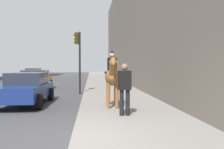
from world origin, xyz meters
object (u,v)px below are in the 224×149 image
Objects in this scene: mounted_horse_near at (112,76)px; traffic_light_near_curb at (78,52)px; car_far_lane at (26,88)px; car_mid_lane at (35,80)px; car_near_lane at (34,73)px; pedestrian_greeting at (125,86)px.

traffic_light_near_curb is at bearing -160.64° from mounted_horse_near.
mounted_horse_near is 0.54× the size of car_far_lane.
car_far_lane is 4.70m from traffic_light_near_curb.
mounted_horse_near is 9.65m from car_mid_lane.
car_near_lane is at bearing -168.46° from car_mid_lane.
pedestrian_greeting is 7.42m from traffic_light_near_curb.
pedestrian_greeting is 5.17m from car_far_lane.
traffic_light_near_curb reaches higher than pedestrian_greeting.
pedestrian_greeting is at bearing -162.20° from car_near_lane.
pedestrian_greeting is at bearing 11.60° from mounted_horse_near.
car_far_lane is at bearing 7.62° from car_mid_lane.
pedestrian_greeting is 0.38× the size of car_near_lane.
traffic_light_near_curb reaches higher than car_mid_lane.
car_far_lane is (-21.05, -4.66, -0.03)m from car_near_lane.
car_near_lane is (24.31, 8.66, -0.33)m from pedestrian_greeting.
mounted_horse_near is 0.58× the size of traffic_light_near_curb.
car_near_lane is at bearing -156.95° from mounted_horse_near.
mounted_horse_near is 5.75m from traffic_light_near_curb.
pedestrian_greeting is 0.40× the size of car_mid_lane.
pedestrian_greeting reaches higher than car_near_lane.
car_near_lane is 1.15× the size of traffic_light_near_curb.
car_mid_lane is 1.03× the size of car_far_lane.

